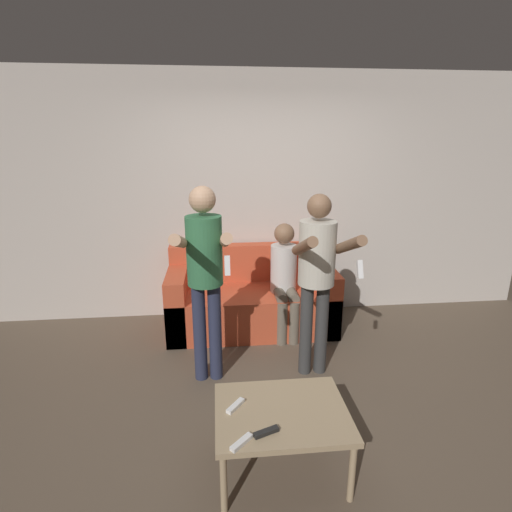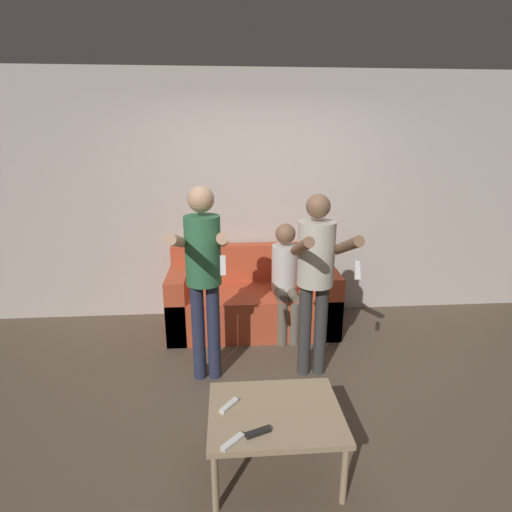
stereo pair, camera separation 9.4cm
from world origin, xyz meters
name	(u,v)px [view 1 (the left image)]	position (x,y,z in m)	size (l,w,h in m)	color
ground_plane	(285,400)	(0.00, 0.00, 0.00)	(14.00, 14.00, 0.00)	brown
wall_back	(260,199)	(0.00, 1.75, 1.35)	(6.40, 0.06, 2.70)	beige
couch	(251,301)	(-0.14, 1.33, 0.30)	(1.77, 0.79, 0.87)	#C64C2D
person_standing_left	(205,266)	(-0.60, 0.36, 1.03)	(0.41, 0.78, 1.67)	#282D47
person_standing_right	(317,268)	(0.32, 0.37, 0.99)	(0.42, 0.71, 1.59)	#383838
person_seated	(285,275)	(0.19, 1.16, 0.64)	(0.27, 0.51, 1.18)	#6B6051
coffee_table	(281,416)	(-0.14, -0.66, 0.39)	(0.81, 0.63, 0.43)	tan
remote_near	(241,442)	(-0.40, -0.91, 0.44)	(0.13, 0.13, 0.02)	white
remote_mid	(266,432)	(-0.26, -0.85, 0.44)	(0.15, 0.09, 0.02)	black
remote_far	(236,406)	(-0.42, -0.61, 0.44)	(0.12, 0.14, 0.02)	white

